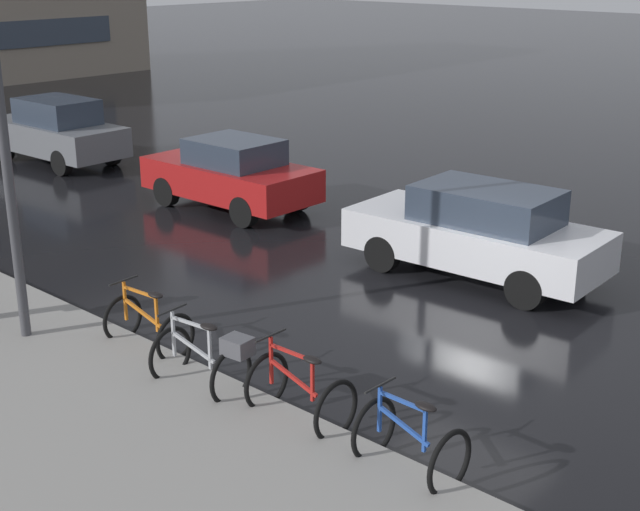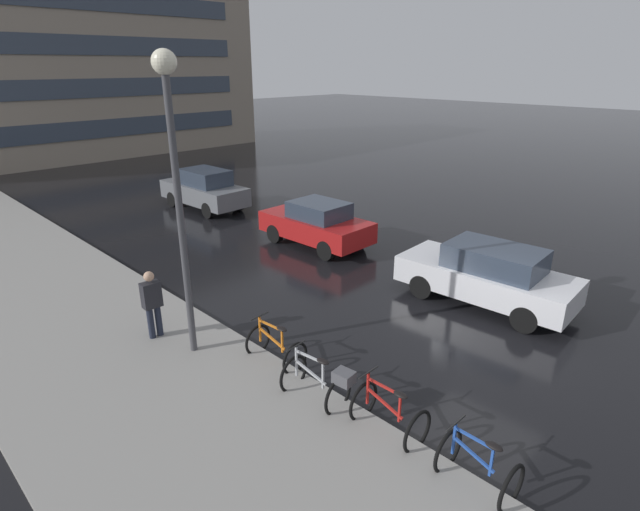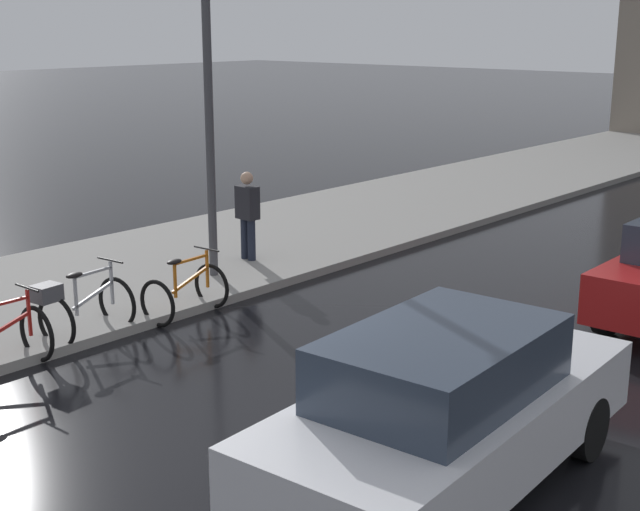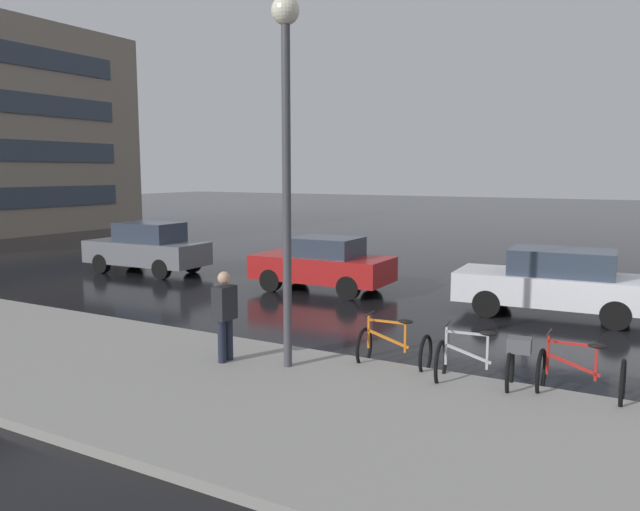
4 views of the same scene
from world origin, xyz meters
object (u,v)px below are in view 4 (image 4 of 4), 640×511
bicycle_farthest (394,349)px  bicycle_second (580,376)px  car_red (323,264)px  pedestrian (225,314)px  bicycle_third (484,361)px  car_grey (147,248)px  car_white (555,282)px  streetlamp (286,121)px

bicycle_farthest → bicycle_second: bearing=-90.8°
car_red → pedestrian: bearing=-163.9°
bicycle_third → bicycle_second: bearing=-79.4°
bicycle_second → car_grey: car_grey is taller
car_red → pedestrian: pedestrian is taller
bicycle_second → pedestrian: (-1.28, 5.50, 0.55)m
bicycle_second → car_white: 5.82m
bicycle_third → streetlamp: streetlamp is taller
bicycle_third → car_red: bearing=46.0°
bicycle_farthest → pedestrian: pedestrian is taller
car_red → streetlamp: size_ratio=0.65×
car_grey → car_white: bearing=-89.7°
bicycle_second → streetlamp: size_ratio=0.19×
bicycle_farthest → car_grey: car_grey is taller
pedestrian → bicycle_farthest: bearing=-62.7°
bicycle_second → car_grey: bearing=68.4°
car_white → car_red: (0.05, 6.24, -0.03)m
car_grey → streetlamp: size_ratio=0.70×
bicycle_third → bicycle_farthest: (0.29, 1.60, -0.11)m
streetlamp → pedestrian: bearing=105.1°
bicycle_second → bicycle_farthest: bicycle_second is taller
car_red → pedestrian: 7.28m
bicycle_farthest → car_grey: 12.52m
bicycle_third → pedestrian: 4.31m
bicycle_second → pedestrian: pedestrian is taller
bicycle_farthest → car_white: car_white is taller
car_red → pedestrian: size_ratio=2.33×
car_white → pedestrian: pedestrian is taller
bicycle_third → bicycle_farthest: 1.63m
pedestrian → streetlamp: streetlamp is taller
bicycle_third → car_white: car_white is taller
bicycle_third → streetlamp: (-0.74, 3.08, 3.65)m
car_white → pedestrian: bearing=148.6°
car_red → car_white: bearing=-90.4°
bicycle_third → car_red: size_ratio=0.36×
bicycle_second → bicycle_third: bicycle_third is taller
car_red → car_grey: bearing=91.0°
car_grey → bicycle_third: bearing=-114.5°
bicycle_second → car_white: car_white is taller
car_grey → pedestrian: (-6.88, -8.66, 0.12)m
bicycle_farthest → car_grey: (5.56, 11.22, 0.45)m
bicycle_farthest → pedestrian: (-1.32, 2.55, 0.57)m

